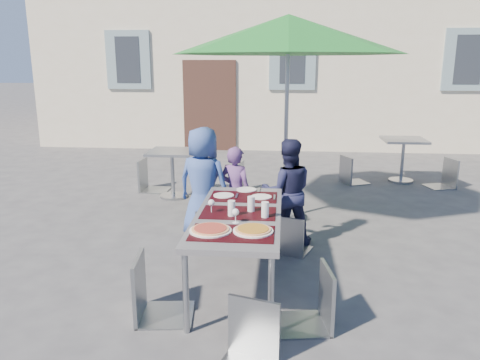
# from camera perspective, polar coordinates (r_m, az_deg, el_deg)

# --- Properties ---
(ground) EXTENTS (90.00, 90.00, 0.00)m
(ground) POSITION_cam_1_polar(r_m,az_deg,el_deg) (4.55, 7.03, -13.99)
(ground) COLOR #3F3F41
(ground) RESTS_ON ground
(dining_table) EXTENTS (0.80, 1.85, 0.76)m
(dining_table) POSITION_cam_1_polar(r_m,az_deg,el_deg) (4.47, -0.17, -4.71)
(dining_table) COLOR #424246
(dining_table) RESTS_ON ground
(pizza_near_left) EXTENTS (0.36, 0.36, 0.03)m
(pizza_near_left) POSITION_cam_1_polar(r_m,az_deg,el_deg) (3.98, -3.63, -6.04)
(pizza_near_left) COLOR white
(pizza_near_left) RESTS_ON dining_table
(pizza_near_right) EXTENTS (0.34, 0.34, 0.03)m
(pizza_near_right) POSITION_cam_1_polar(r_m,az_deg,el_deg) (3.96, 1.60, -6.10)
(pizza_near_right) COLOR white
(pizza_near_right) RESTS_ON dining_table
(glassware) EXTENTS (0.58, 0.40, 0.15)m
(glassware) POSITION_cam_1_polar(r_m,az_deg,el_deg) (4.35, 0.49, -3.38)
(glassware) COLOR silver
(glassware) RESTS_ON dining_table
(place_settings) EXTENTS (0.66, 0.49, 0.01)m
(place_settings) POSITION_cam_1_polar(r_m,az_deg,el_deg) (5.05, 0.50, -1.69)
(place_settings) COLOR white
(place_settings) RESTS_ON dining_table
(child_0) EXTENTS (0.78, 0.63, 1.39)m
(child_0) POSITION_cam_1_polar(r_m,az_deg,el_deg) (5.78, -4.50, -0.37)
(child_0) COLOR #375298
(child_0) RESTS_ON ground
(child_1) EXTENTS (0.50, 0.42, 1.15)m
(child_1) POSITION_cam_1_polar(r_m,az_deg,el_deg) (5.79, -0.55, -1.51)
(child_1) COLOR #5C3874
(child_1) RESTS_ON ground
(child_2) EXTENTS (0.67, 0.44, 1.28)m
(child_2) POSITION_cam_1_polar(r_m,az_deg,el_deg) (5.60, 5.78, -1.45)
(child_2) COLOR #1B1D3C
(child_2) RESTS_ON ground
(chair_0) EXTENTS (0.54, 0.54, 0.91)m
(chair_0) POSITION_cam_1_polar(r_m,az_deg,el_deg) (5.51, -3.68, -2.86)
(chair_0) COLOR gray
(chair_0) RESTS_ON ground
(chair_1) EXTENTS (0.51, 0.51, 0.89)m
(chair_1) POSITION_cam_1_polar(r_m,az_deg,el_deg) (5.58, 1.47, -2.74)
(chair_1) COLOR #8E9499
(chair_1) RESTS_ON ground
(chair_2) EXTENTS (0.50, 0.50, 0.87)m
(chair_2) POSITION_cam_1_polar(r_m,az_deg,el_deg) (5.32, 6.22, -3.82)
(chair_2) COLOR gray
(chair_2) RESTS_ON ground
(chair_3) EXTENTS (0.52, 0.52, 1.05)m
(chair_3) POSITION_cam_1_polar(r_m,az_deg,el_deg) (4.02, -10.91, -8.34)
(chair_3) COLOR gray
(chair_3) RESTS_ON ground
(chair_4) EXTENTS (0.50, 0.49, 0.97)m
(chair_4) POSITION_cam_1_polar(r_m,az_deg,el_deg) (3.89, 9.26, -9.85)
(chair_4) COLOR gray
(chair_4) RESTS_ON ground
(chair_5) EXTENTS (0.50, 0.50, 0.91)m
(chair_5) POSITION_cam_1_polar(r_m,az_deg,el_deg) (3.39, 1.13, -14.26)
(chair_5) COLOR gray
(chair_5) RESTS_ON ground
(patio_umbrella) EXTENTS (3.09, 3.09, 2.74)m
(patio_umbrella) POSITION_cam_1_polar(r_m,az_deg,el_deg) (6.35, 5.91, 17.11)
(patio_umbrella) COLOR #9FA2A7
(patio_umbrella) RESTS_ON ground
(cafe_table_0) EXTENTS (0.72, 0.72, 0.78)m
(cafe_table_0) POSITION_cam_1_polar(r_m,az_deg,el_deg) (7.59, -8.24, 1.83)
(cafe_table_0) COLOR #9FA2A7
(cafe_table_0) RESTS_ON ground
(bg_chair_l_0) EXTENTS (0.47, 0.47, 1.03)m
(bg_chair_l_0) POSITION_cam_1_polar(r_m,az_deg,el_deg) (8.07, -11.17, 2.92)
(bg_chair_l_0) COLOR gray
(bg_chair_l_0) RESTS_ON ground
(bg_chair_r_0) EXTENTS (0.49, 0.48, 0.96)m
(bg_chair_r_0) POSITION_cam_1_polar(r_m,az_deg,el_deg) (7.87, -0.67, 2.61)
(bg_chair_r_0) COLOR gray
(bg_chair_r_0) RESTS_ON ground
(cafe_table_1) EXTENTS (0.75, 0.75, 0.80)m
(cafe_table_1) POSITION_cam_1_polar(r_m,az_deg,el_deg) (9.02, 19.27, 3.30)
(cafe_table_1) COLOR #9FA2A7
(cafe_table_1) RESTS_ON ground
(bg_chair_l_1) EXTENTS (0.56, 0.55, 0.95)m
(bg_chair_l_1) POSITION_cam_1_polar(r_m,az_deg,el_deg) (8.65, 13.46, 3.21)
(bg_chair_l_1) COLOR gray
(bg_chair_l_1) RESTS_ON ground
(bg_chair_r_1) EXTENTS (0.53, 0.53, 0.96)m
(bg_chair_r_1) POSITION_cam_1_polar(r_m,az_deg,el_deg) (8.91, 23.94, 2.72)
(bg_chair_r_1) COLOR gray
(bg_chair_r_1) RESTS_ON ground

